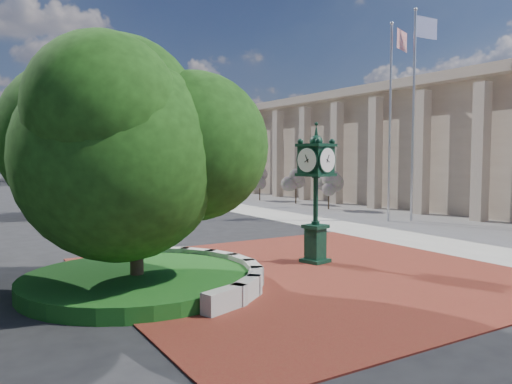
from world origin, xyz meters
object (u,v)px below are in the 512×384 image
object	(u,v)px
flagpole_a	(390,121)
flagpole_b	(413,113)
post_clock	(316,188)
parked_car	(94,184)
street_lamp_far	(21,144)
street_lamp_near	(158,142)

from	to	relation	value
flagpole_a	flagpole_b	size ratio (longest dim) A/B	0.93
post_clock	flagpole_a	world-z (taller)	flagpole_a
flagpole_a	flagpole_b	bearing A→B (deg)	-26.69
post_clock	parked_car	distance (m)	38.17
post_clock	flagpole_a	distance (m)	12.31
street_lamp_far	post_clock	bearing A→B (deg)	-84.27
flagpole_a	street_lamp_near	world-z (taller)	flagpole_a
post_clock	flagpole_b	bearing A→B (deg)	27.59
parked_car	flagpole_a	world-z (taller)	flagpole_a
post_clock	flagpole_b	xyz separation A→B (m)	(11.21, 5.86, 3.38)
post_clock	street_lamp_far	world-z (taller)	street_lamp_far
parked_car	street_lamp_near	size ratio (longest dim) A/B	0.62
parked_car	street_lamp_near	bearing A→B (deg)	-84.50
post_clock	street_lamp_far	xyz separation A→B (m)	(-4.33, 43.12, 2.30)
post_clock	flagpole_b	size ratio (longest dim) A/B	0.40
parked_car	flagpole_a	distance (m)	33.07
parked_car	street_lamp_near	distance (m)	13.03
post_clock	street_lamp_far	distance (m)	43.40
parked_car	street_lamp_far	xyz separation A→B (m)	(-6.01, 5.03, 3.98)
parked_car	street_lamp_far	size ratio (longest dim) A/B	0.61
parked_car	street_lamp_near	xyz separation A→B (m)	(2.30, -12.21, 3.94)
street_lamp_near	street_lamp_far	distance (m)	19.14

